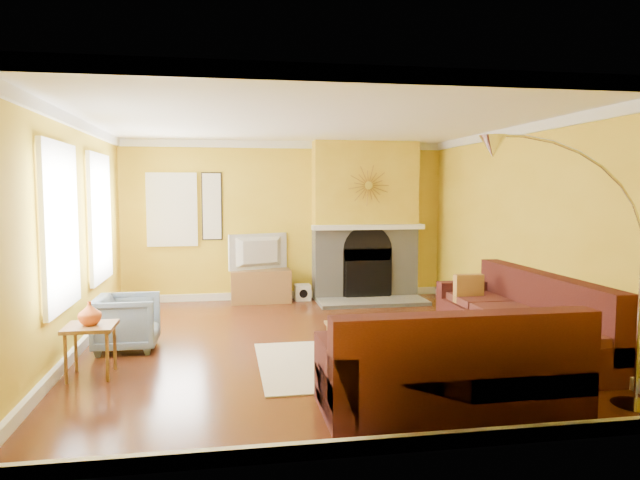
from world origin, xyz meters
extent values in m
cube|color=#602B14|center=(0.00, 0.00, -0.01)|extent=(5.50, 6.00, 0.02)
cube|color=white|center=(0.00, 0.00, 2.71)|extent=(5.50, 6.00, 0.02)
cube|color=gold|center=(0.00, 3.01, 1.35)|extent=(5.50, 0.02, 2.70)
cube|color=gold|center=(0.00, -3.01, 1.35)|extent=(5.50, 0.02, 2.70)
cube|color=gold|center=(-2.76, 0.00, 1.35)|extent=(0.02, 6.00, 2.70)
cube|color=gold|center=(2.76, 0.00, 1.35)|extent=(0.02, 6.00, 2.70)
cube|color=white|center=(-2.72, 1.30, 1.50)|extent=(0.06, 1.22, 1.72)
cube|color=white|center=(-2.72, -0.60, 1.50)|extent=(0.06, 1.22, 1.72)
cube|color=white|center=(-1.90, 2.96, 1.55)|extent=(0.82, 0.06, 1.22)
cube|color=white|center=(-1.25, 2.97, 1.60)|extent=(0.34, 0.04, 1.14)
cube|color=white|center=(1.35, 2.56, 1.25)|extent=(1.92, 0.22, 0.08)
cube|color=gray|center=(1.35, 2.25, 0.03)|extent=(1.80, 0.70, 0.06)
cube|color=beige|center=(0.49, -0.86, 0.01)|extent=(2.40, 1.80, 0.02)
cube|color=olive|center=(-0.46, 2.69, 0.27)|extent=(0.99, 0.45, 0.54)
imported|color=black|center=(-0.46, 2.69, 0.85)|extent=(1.03, 0.49, 0.60)
cube|color=white|center=(0.25, 2.76, 0.13)|extent=(0.27, 0.27, 0.27)
imported|color=slate|center=(-2.19, 0.10, 0.32)|extent=(0.71, 0.69, 0.65)
imported|color=#D8591E|center=(-2.39, -0.86, 0.65)|extent=(0.23, 0.23, 0.24)
imported|color=white|center=(0.40, -0.64, 0.37)|extent=(0.26, 0.31, 0.03)
camera|label=1|loc=(-1.06, -6.76, 1.87)|focal=32.00mm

